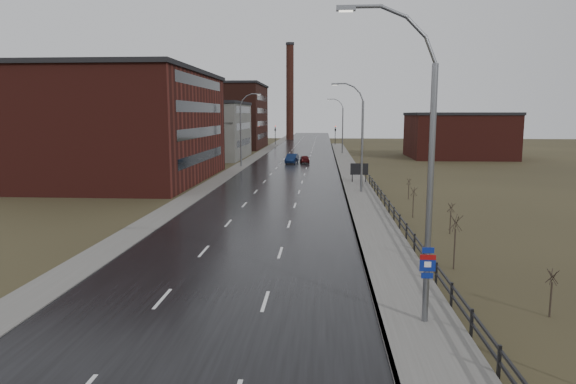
# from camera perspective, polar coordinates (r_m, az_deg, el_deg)

# --- Properties ---
(ground) EXTENTS (320.00, 320.00, 0.00)m
(ground) POSITION_cam_1_polar(r_m,az_deg,el_deg) (19.79, -10.80, -15.92)
(ground) COLOR #2D2819
(ground) RESTS_ON ground
(road) EXTENTS (14.00, 300.00, 0.06)m
(road) POSITION_cam_1_polar(r_m,az_deg,el_deg) (77.96, 0.37, 2.64)
(road) COLOR black
(road) RESTS_ON ground
(sidewalk_right) EXTENTS (3.20, 180.00, 0.18)m
(sidewalk_right) POSITION_cam_1_polar(r_m,az_deg,el_deg) (53.15, 7.99, -0.20)
(sidewalk_right) COLOR #595651
(sidewalk_right) RESTS_ON ground
(curb_right) EXTENTS (0.16, 180.00, 0.18)m
(curb_right) POSITION_cam_1_polar(r_m,az_deg,el_deg) (53.06, 6.35, -0.18)
(curb_right) COLOR slate
(curb_right) RESTS_ON ground
(sidewalk_left) EXTENTS (2.40, 260.00, 0.12)m
(sidewalk_left) POSITION_cam_1_polar(r_m,az_deg,el_deg) (78.88, -5.59, 2.69)
(sidewalk_left) COLOR #595651
(sidewalk_left) RESTS_ON ground
(warehouse_near) EXTENTS (22.44, 28.56, 13.50)m
(warehouse_near) POSITION_cam_1_polar(r_m,az_deg,el_deg) (67.51, -18.68, 6.98)
(warehouse_near) COLOR #471914
(warehouse_near) RESTS_ON ground
(warehouse_mid) EXTENTS (16.32, 20.40, 10.50)m
(warehouse_mid) POSITION_cam_1_polar(r_m,az_deg,el_deg) (98.11, -9.59, 6.81)
(warehouse_mid) COLOR slate
(warehouse_mid) RESTS_ON ground
(warehouse_far) EXTENTS (26.52, 24.48, 15.50)m
(warehouse_far) POSITION_cam_1_polar(r_m,az_deg,el_deg) (128.42, -8.68, 8.35)
(warehouse_far) COLOR #331611
(warehouse_far) RESTS_ON ground
(building_right) EXTENTS (18.36, 16.32, 8.50)m
(building_right) POSITION_cam_1_polar(r_m,az_deg,el_deg) (102.69, 18.39, 6.01)
(building_right) COLOR #471914
(building_right) RESTS_ON ground
(smokestack) EXTENTS (2.70, 2.70, 30.70)m
(smokestack) POSITION_cam_1_polar(r_m,az_deg,el_deg) (167.89, 0.21, 11.14)
(smokestack) COLOR #331611
(smokestack) RESTS_ON ground
(streetlight_main) EXTENTS (3.91, 0.29, 12.11)m
(streetlight_main) POSITION_cam_1_polar(r_m,az_deg,el_deg) (19.85, 14.67, 2.24)
(streetlight_main) COLOR slate
(streetlight_main) RESTS_ON ground
(streetlight_right_mid) EXTENTS (3.36, 0.28, 11.35)m
(streetlight_right_mid) POSITION_cam_1_polar(r_m,az_deg,el_deg) (53.57, 7.94, 6.05)
(streetlight_right_mid) COLOR slate
(streetlight_right_mid) RESTS_ON ground
(streetlight_left) EXTENTS (3.36, 0.28, 11.35)m
(streetlight_left) POSITION_cam_1_polar(r_m,az_deg,el_deg) (80.39, -5.06, 6.94)
(streetlight_left) COLOR slate
(streetlight_left) RESTS_ON ground
(streetlight_right_far) EXTENTS (3.36, 0.28, 11.35)m
(streetlight_right_far) POSITION_cam_1_polar(r_m,az_deg,el_deg) (107.48, 5.93, 7.34)
(streetlight_right_far) COLOR slate
(streetlight_right_far) RESTS_ON ground
(guardrail) EXTENTS (0.10, 53.05, 1.10)m
(guardrail) POSITION_cam_1_polar(r_m,az_deg,el_deg) (36.89, 12.47, -3.24)
(guardrail) COLOR black
(guardrail) RESTS_ON ground
(shrub_b) EXTENTS (0.48, 0.50, 2.00)m
(shrub_b) POSITION_cam_1_polar(r_m,az_deg,el_deg) (23.66, 27.22, -9.85)
(shrub_b) COLOR #382D23
(shrub_b) RESTS_ON ground
(shrub_c) EXTENTS (0.69, 0.73, 2.96)m
(shrub_c) POSITION_cam_1_polar(r_m,az_deg,el_deg) (28.62, 18.05, -5.13)
(shrub_c) COLOR #382D23
(shrub_c) RESTS_ON ground
(shrub_d) EXTENTS (0.51, 0.54, 2.15)m
(shrub_d) POSITION_cam_1_polar(r_m,az_deg,el_deg) (37.01, 17.62, -2.73)
(shrub_d) COLOR #382D23
(shrub_d) RESTS_ON ground
(shrub_e) EXTENTS (0.58, 0.61, 2.45)m
(shrub_e) POSITION_cam_1_polar(r_m,az_deg,el_deg) (42.00, 13.75, -1.03)
(shrub_e) COLOR #382D23
(shrub_e) RESTS_ON ground
(shrub_f) EXTENTS (0.48, 0.51, 2.03)m
(shrub_f) POSITION_cam_1_polar(r_m,az_deg,el_deg) (51.00, 13.26, 0.40)
(shrub_f) COLOR #382D23
(shrub_f) RESTS_ON ground
(billboard) EXTENTS (2.10, 0.17, 2.41)m
(billboard) POSITION_cam_1_polar(r_m,az_deg,el_deg) (61.56, 7.92, 2.47)
(billboard) COLOR black
(billboard) RESTS_ON ground
(traffic_light_left) EXTENTS (0.58, 2.73, 5.30)m
(traffic_light_left) POSITION_cam_1_polar(r_m,az_deg,el_deg) (138.03, -1.43, 7.15)
(traffic_light_left) COLOR black
(traffic_light_left) RESTS_ON ground
(traffic_light_right) EXTENTS (0.58, 2.73, 5.30)m
(traffic_light_right) POSITION_cam_1_polar(r_m,az_deg,el_deg) (137.47, 5.28, 7.11)
(traffic_light_right) COLOR black
(traffic_light_right) RESTS_ON ground
(car_near) EXTENTS (2.16, 4.90, 1.57)m
(car_near) POSITION_cam_1_polar(r_m,az_deg,el_deg) (86.05, 0.44, 3.71)
(car_near) COLOR #0C1A3D
(car_near) RESTS_ON ground
(car_far) EXTENTS (1.84, 3.97, 1.32)m
(car_far) POSITION_cam_1_polar(r_m,az_deg,el_deg) (86.59, 1.87, 3.65)
(car_far) COLOR #420B0D
(car_far) RESTS_ON ground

